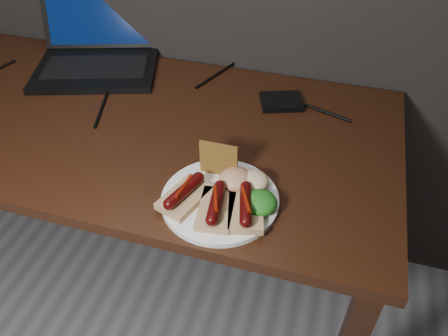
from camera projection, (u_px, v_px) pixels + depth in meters
desk at (133, 146)px, 1.21m from camera, size 1.40×0.70×0.75m
laptop at (97, 47)px, 1.35m from camera, size 0.45×0.44×0.25m
hard_drive at (281, 102)px, 1.20m from camera, size 0.14×0.12×0.02m
desk_cables at (145, 88)px, 1.27m from camera, size 1.11×0.47×0.01m
plate at (220, 199)px, 0.93m from camera, size 0.32×0.32×0.01m
bread_sausage_left at (185, 194)px, 0.90m from camera, size 0.10×0.13×0.04m
bread_sausage_center at (216, 206)px, 0.88m from camera, size 0.08×0.12×0.04m
bread_sausage_right at (246, 208)px, 0.88m from camera, size 0.10×0.13×0.04m
crispbread at (219, 159)px, 0.95m from camera, size 0.08×0.01×0.08m
salad_greens at (260, 202)px, 0.88m from camera, size 0.07×0.07×0.04m
salsa_mound at (236, 179)px, 0.94m from camera, size 0.07×0.07×0.04m
coleslaw_mound at (254, 181)px, 0.93m from camera, size 0.06×0.06×0.04m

